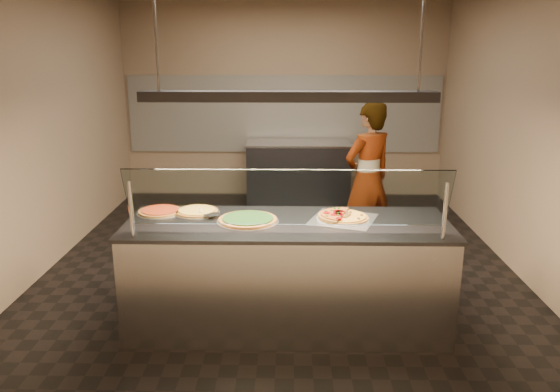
{
  "coord_description": "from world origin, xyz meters",
  "views": [
    {
      "loc": [
        0.11,
        -5.63,
        2.32
      ],
      "look_at": [
        0.01,
        -0.88,
        1.02
      ],
      "focal_mm": 35.0,
      "sensor_mm": 36.0,
      "label": 1
    }
  ],
  "objects_px": {
    "prep_table": "(298,172)",
    "pizza_spinach": "(248,219)",
    "serving_counter": "(287,274)",
    "worker": "(368,178)",
    "perforated_tray": "(343,219)",
    "half_pizza_pepperoni": "(331,215)",
    "pizza_spatula": "(205,212)",
    "pizza_tomato": "(160,211)",
    "pizza_cheese": "(197,211)",
    "half_pizza_sausage": "(355,216)",
    "heat_lamp_housing": "(288,96)",
    "sneeze_guard": "(287,198)"
  },
  "relations": [
    {
      "from": "half_pizza_pepperoni",
      "to": "half_pizza_sausage",
      "type": "xyz_separation_m",
      "value": [
        0.19,
        -0.0,
        -0.01
      ]
    },
    {
      "from": "serving_counter",
      "to": "half_pizza_sausage",
      "type": "relative_size",
      "value": 5.81
    },
    {
      "from": "perforated_tray",
      "to": "half_pizza_pepperoni",
      "type": "bearing_deg",
      "value": -179.98
    },
    {
      "from": "serving_counter",
      "to": "pizza_tomato",
      "type": "height_order",
      "value": "pizza_tomato"
    },
    {
      "from": "pizza_spatula",
      "to": "pizza_cheese",
      "type": "bearing_deg",
      "value": 138.39
    },
    {
      "from": "perforated_tray",
      "to": "worker",
      "type": "xyz_separation_m",
      "value": [
        0.44,
        1.72,
        -0.06
      ]
    },
    {
      "from": "pizza_spatula",
      "to": "worker",
      "type": "relative_size",
      "value": 0.13
    },
    {
      "from": "worker",
      "to": "pizza_spatula",
      "type": "bearing_deg",
      "value": 11.74
    },
    {
      "from": "pizza_spinach",
      "to": "heat_lamp_housing",
      "type": "distance_m",
      "value": 1.06
    },
    {
      "from": "serving_counter",
      "to": "worker",
      "type": "relative_size",
      "value": 1.53
    },
    {
      "from": "sneeze_guard",
      "to": "half_pizza_pepperoni",
      "type": "bearing_deg",
      "value": 49.17
    },
    {
      "from": "worker",
      "to": "heat_lamp_housing",
      "type": "relative_size",
      "value": 0.76
    },
    {
      "from": "sneeze_guard",
      "to": "prep_table",
      "type": "bearing_deg",
      "value": 88.06
    },
    {
      "from": "half_pizza_pepperoni",
      "to": "prep_table",
      "type": "height_order",
      "value": "half_pizza_pepperoni"
    },
    {
      "from": "pizza_spatula",
      "to": "prep_table",
      "type": "height_order",
      "value": "pizza_spatula"
    },
    {
      "from": "pizza_tomato",
      "to": "pizza_spatula",
      "type": "bearing_deg",
      "value": -10.31
    },
    {
      "from": "half_pizza_pepperoni",
      "to": "pizza_spinach",
      "type": "bearing_deg",
      "value": -174.46
    },
    {
      "from": "pizza_spinach",
      "to": "pizza_cheese",
      "type": "distance_m",
      "value": 0.52
    },
    {
      "from": "half_pizza_pepperoni",
      "to": "worker",
      "type": "relative_size",
      "value": 0.26
    },
    {
      "from": "prep_table",
      "to": "worker",
      "type": "bearing_deg",
      "value": -70.21
    },
    {
      "from": "half_pizza_pepperoni",
      "to": "pizza_spatula",
      "type": "bearing_deg",
      "value": 174.93
    },
    {
      "from": "serving_counter",
      "to": "prep_table",
      "type": "distance_m",
      "value": 3.91
    },
    {
      "from": "sneeze_guard",
      "to": "pizza_tomato",
      "type": "distance_m",
      "value": 1.29
    },
    {
      "from": "sneeze_guard",
      "to": "pizza_spinach",
      "type": "distance_m",
      "value": 0.56
    },
    {
      "from": "perforated_tray",
      "to": "pizza_spinach",
      "type": "bearing_deg",
      "value": -175.14
    },
    {
      "from": "pizza_spinach",
      "to": "prep_table",
      "type": "bearing_deg",
      "value": 83.11
    },
    {
      "from": "perforated_tray",
      "to": "pizza_spinach",
      "type": "xyz_separation_m",
      "value": [
        -0.79,
        -0.07,
        0.01
      ]
    },
    {
      "from": "sneeze_guard",
      "to": "worker",
      "type": "height_order",
      "value": "worker"
    },
    {
      "from": "serving_counter",
      "to": "sneeze_guard",
      "type": "height_order",
      "value": "sneeze_guard"
    },
    {
      "from": "pizza_spatula",
      "to": "worker",
      "type": "bearing_deg",
      "value": 45.24
    },
    {
      "from": "perforated_tray",
      "to": "prep_table",
      "type": "relative_size",
      "value": 0.4
    },
    {
      "from": "prep_table",
      "to": "pizza_spinach",
      "type": "bearing_deg",
      "value": -96.89
    },
    {
      "from": "pizza_spatula",
      "to": "heat_lamp_housing",
      "type": "height_order",
      "value": "heat_lamp_housing"
    },
    {
      "from": "serving_counter",
      "to": "pizza_spatula",
      "type": "height_order",
      "value": "pizza_spatula"
    },
    {
      "from": "half_pizza_sausage",
      "to": "worker",
      "type": "height_order",
      "value": "worker"
    },
    {
      "from": "pizza_tomato",
      "to": "worker",
      "type": "bearing_deg",
      "value": 37.56
    },
    {
      "from": "serving_counter",
      "to": "worker",
      "type": "distance_m",
      "value": 2.05
    },
    {
      "from": "serving_counter",
      "to": "heat_lamp_housing",
      "type": "height_order",
      "value": "heat_lamp_housing"
    },
    {
      "from": "half_pizza_sausage",
      "to": "pizza_spatula",
      "type": "height_order",
      "value": "half_pizza_sausage"
    },
    {
      "from": "half_pizza_pepperoni",
      "to": "heat_lamp_housing",
      "type": "xyz_separation_m",
      "value": [
        -0.36,
        -0.08,
        0.99
      ]
    },
    {
      "from": "pizza_spinach",
      "to": "heat_lamp_housing",
      "type": "height_order",
      "value": "heat_lamp_housing"
    },
    {
      "from": "pizza_tomato",
      "to": "prep_table",
      "type": "relative_size",
      "value": 0.25
    },
    {
      "from": "pizza_spinach",
      "to": "prep_table",
      "type": "height_order",
      "value": "pizza_spinach"
    },
    {
      "from": "sneeze_guard",
      "to": "heat_lamp_housing",
      "type": "height_order",
      "value": "heat_lamp_housing"
    },
    {
      "from": "sneeze_guard",
      "to": "heat_lamp_housing",
      "type": "relative_size",
      "value": 1.05
    },
    {
      "from": "pizza_cheese",
      "to": "prep_table",
      "type": "height_order",
      "value": "pizza_cheese"
    },
    {
      "from": "half_pizza_pepperoni",
      "to": "heat_lamp_housing",
      "type": "height_order",
      "value": "heat_lamp_housing"
    },
    {
      "from": "half_pizza_sausage",
      "to": "pizza_spinach",
      "type": "height_order",
      "value": "half_pizza_sausage"
    },
    {
      "from": "heat_lamp_housing",
      "to": "pizza_spinach",
      "type": "bearing_deg",
      "value": 178.04
    },
    {
      "from": "pizza_tomato",
      "to": "pizza_spatula",
      "type": "relative_size",
      "value": 1.73
    }
  ]
}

